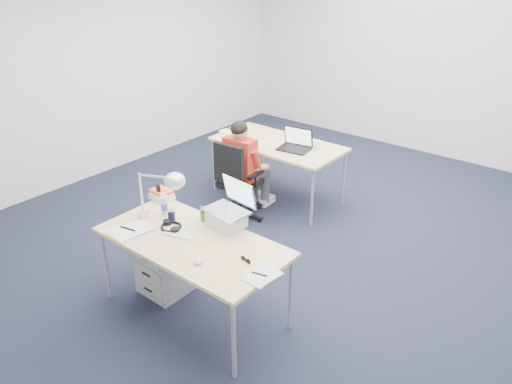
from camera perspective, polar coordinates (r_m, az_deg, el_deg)
floor at (r=5.54m, az=2.50°, el=-5.05°), size 7.00×7.00×0.00m
room at (r=4.88m, az=2.90°, el=12.44°), size 6.02×7.02×2.80m
desk_near at (r=4.12m, az=-7.30°, el=-6.01°), size 1.60×0.80×0.73m
desk_far at (r=6.14m, az=2.50°, el=5.24°), size 1.60×0.80×0.73m
office_chair at (r=5.81m, az=-2.01°, el=-0.43°), size 0.64×0.64×0.95m
seated_person at (r=5.80m, az=-1.03°, el=2.87°), size 0.37×0.64×1.16m
drawer_pedestal_near at (r=4.68m, az=-9.93°, el=-7.92°), size 0.40×0.50×0.55m
drawer_pedestal_far at (r=6.62m, az=-1.88°, el=3.02°), size 0.40×0.50×0.55m
silver_laptop at (r=4.18m, az=-3.42°, el=-1.58°), size 0.39×0.33×0.39m
wireless_keyboard at (r=4.19m, az=-8.89°, el=-4.75°), size 0.28×0.17×0.01m
computer_mouse at (r=3.81m, az=-6.57°, el=-7.79°), size 0.10×0.12×0.04m
headphones at (r=4.28m, az=-9.68°, el=-3.85°), size 0.28×0.24×0.04m
can_koozie at (r=4.39m, az=-9.65°, el=-2.59°), size 0.07×0.07×0.10m
water_bottle at (r=4.47m, az=-10.47°, el=-1.37°), size 0.08×0.08×0.21m
bear_figurine at (r=4.34m, az=-6.07°, el=-2.45°), size 0.09×0.07×0.14m
book_stack at (r=4.77m, az=-10.73°, el=-0.30°), size 0.23×0.19×0.09m
cordless_phone at (r=4.74m, az=-11.06°, el=-0.08°), size 0.05×0.04×0.16m
papers_left at (r=4.32m, az=-14.25°, el=-4.29°), size 0.27×0.35×0.01m
papers_right at (r=3.65m, az=0.60°, el=-9.56°), size 0.20×0.27×0.01m
sunglasses at (r=3.80m, az=-1.18°, el=-7.77°), size 0.11×0.07×0.02m
desk_lamp at (r=4.26m, az=-11.58°, el=-0.16°), size 0.54×0.37×0.57m
dark_laptop at (r=5.86m, az=4.36°, el=6.03°), size 0.41×0.41×0.26m
far_cup at (r=5.93m, az=7.03°, el=5.35°), size 0.10×0.10×0.11m
far_papers at (r=6.55m, az=-2.59°, el=7.07°), size 0.28×0.37×0.01m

